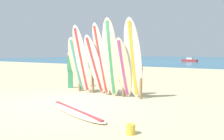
% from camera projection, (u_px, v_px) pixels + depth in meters
% --- Properties ---
extents(ground_plane, '(120.00, 120.00, 0.00)m').
position_uv_depth(ground_plane, '(69.00, 103.00, 6.60)').
color(ground_plane, beige).
extents(surfboard_rack, '(2.76, 0.09, 1.13)m').
position_uv_depth(surfboard_rack, '(107.00, 76.00, 7.89)').
color(surfboard_rack, olive).
rests_on(surfboard_rack, ground).
extents(surfboard_leaning_far_left, '(0.69, 0.97, 2.08)m').
position_uv_depth(surfboard_leaning_far_left, '(77.00, 65.00, 8.30)').
color(surfboard_leaning_far_left, beige).
rests_on(surfboard_leaning_far_left, ground).
extents(surfboard_leaning_left, '(0.57, 0.82, 2.48)m').
position_uv_depth(surfboard_leaning_left, '(82.00, 60.00, 8.03)').
color(surfboard_leaning_left, silver).
rests_on(surfboard_leaning_left, ground).
extents(surfboard_leaning_center_left, '(0.61, 0.95, 2.13)m').
position_uv_depth(surfboard_leaning_center_left, '(95.00, 65.00, 7.84)').
color(surfboard_leaning_center_left, white).
rests_on(surfboard_leaning_center_left, ground).
extents(surfboard_leaning_center, '(0.62, 0.77, 2.52)m').
position_uv_depth(surfboard_leaning_center, '(101.00, 60.00, 7.59)').
color(surfboard_leaning_center, beige).
rests_on(surfboard_leaning_center, ground).
extents(surfboard_leaning_center_right, '(0.65, 0.73, 2.64)m').
position_uv_depth(surfboard_leaning_center_right, '(111.00, 59.00, 7.33)').
color(surfboard_leaning_center_right, beige).
rests_on(surfboard_leaning_center_right, ground).
extents(surfboard_leaning_right, '(0.60, 0.90, 2.00)m').
position_uv_depth(surfboard_leaning_right, '(123.00, 68.00, 7.19)').
color(surfboard_leaning_right, beige).
rests_on(surfboard_leaning_right, ground).
extents(surfboard_leaning_far_right, '(0.70, 1.00, 2.58)m').
position_uv_depth(surfboard_leaning_far_right, '(133.00, 60.00, 6.99)').
color(surfboard_leaning_far_right, white).
rests_on(surfboard_leaning_far_right, ground).
extents(surfboard_lying_on_sand, '(2.61, 1.34, 0.08)m').
position_uv_depth(surfboard_lying_on_sand, '(76.00, 111.00, 5.58)').
color(surfboard_lying_on_sand, silver).
rests_on(surfboard_lying_on_sand, ground).
extents(beachgoer_standing, '(0.30, 0.28, 1.57)m').
position_uv_depth(beachgoer_standing, '(70.00, 68.00, 9.47)').
color(beachgoer_standing, '#3F9966').
rests_on(beachgoer_standing, ground).
extents(small_boat_offshore, '(2.85, 1.13, 0.71)m').
position_uv_depth(small_boat_offshore, '(190.00, 60.00, 40.84)').
color(small_boat_offshore, '#B22D28').
rests_on(small_boat_offshore, ocean_water).
extents(sand_bucket, '(0.17, 0.17, 0.19)m').
position_uv_depth(sand_bucket, '(131.00, 129.00, 4.06)').
color(sand_bucket, gold).
rests_on(sand_bucket, ground).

